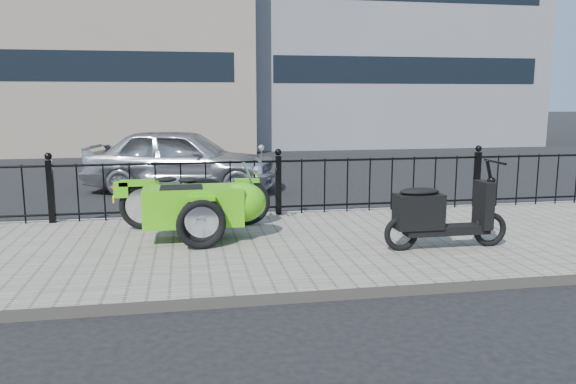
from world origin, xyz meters
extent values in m
plane|color=black|center=(0.00, 0.00, 0.00)|extent=(120.00, 120.00, 0.00)
cube|color=#6C655C|center=(0.00, -0.50, 0.06)|extent=(30.00, 3.80, 0.12)
cube|color=gray|center=(0.00, 1.44, 0.06)|extent=(30.00, 0.10, 0.12)
cylinder|color=black|center=(0.00, 1.30, 0.99)|extent=(14.00, 0.04, 0.04)
cylinder|color=black|center=(0.00, 1.30, 0.24)|extent=(14.00, 0.04, 0.04)
cube|color=black|center=(-3.50, 1.30, 0.60)|extent=(0.09, 0.09, 0.96)
sphere|color=black|center=(-3.50, 1.30, 1.14)|extent=(0.11, 0.11, 0.11)
cube|color=black|center=(0.00, 1.30, 0.60)|extent=(0.09, 0.09, 0.96)
sphere|color=black|center=(0.00, 1.30, 1.14)|extent=(0.11, 0.11, 0.11)
cube|color=black|center=(3.50, 1.30, 0.60)|extent=(0.09, 0.09, 0.96)
sphere|color=black|center=(3.50, 1.30, 1.14)|extent=(0.11, 0.11, 0.11)
cube|color=black|center=(-6.00, 12.02, 3.00)|extent=(12.50, 0.06, 1.00)
cube|color=black|center=(7.00, 13.02, 3.00)|extent=(10.50, 0.06, 1.00)
torus|color=black|center=(-0.59, 0.59, 0.46)|extent=(0.69, 0.09, 0.69)
torus|color=black|center=(-2.09, 0.59, 0.46)|extent=(0.69, 0.09, 0.69)
torus|color=black|center=(-1.29, -0.55, 0.46)|extent=(0.60, 0.08, 0.60)
cube|color=gray|center=(-1.34, 0.59, 0.48)|extent=(0.34, 0.22, 0.24)
cylinder|color=black|center=(-1.34, 0.59, 0.41)|extent=(1.40, 0.04, 0.04)
ellipsoid|color=black|center=(-1.22, 0.59, 0.72)|extent=(0.54, 0.29, 0.26)
cylinder|color=silver|center=(-0.41, 0.59, 1.08)|extent=(0.03, 0.56, 0.03)
cylinder|color=silver|center=(-0.53, 0.59, 0.77)|extent=(0.25, 0.04, 0.59)
sphere|color=silver|center=(-0.43, 0.59, 0.95)|extent=(0.15, 0.15, 0.15)
cube|color=#4ABD0F|center=(-0.59, 0.59, 0.79)|extent=(0.36, 0.12, 0.06)
cube|color=#4ABD0F|center=(-2.14, 0.59, 0.80)|extent=(0.55, 0.16, 0.08)
ellipsoid|color=black|center=(-1.44, 0.59, 0.82)|extent=(0.31, 0.22, 0.08)
ellipsoid|color=black|center=(-1.76, 0.59, 0.84)|extent=(0.31, 0.22, 0.08)
sphere|color=red|center=(-2.49, 0.59, 0.74)|extent=(0.07, 0.07, 0.07)
cube|color=yellow|center=(-2.51, 0.69, 0.56)|extent=(0.02, 0.14, 0.10)
cube|color=#4ABD0F|center=(-1.39, -0.16, 0.59)|extent=(1.30, 0.62, 0.50)
ellipsoid|color=#4ABD0F|center=(-0.74, -0.16, 0.61)|extent=(0.65, 0.60, 0.54)
cube|color=black|center=(-1.54, -0.16, 0.82)|extent=(0.55, 0.43, 0.06)
cube|color=#4ABD0F|center=(-1.29, -0.55, 0.76)|extent=(0.34, 0.11, 0.06)
torus|color=black|center=(2.35, -1.16, 0.34)|extent=(0.45, 0.08, 0.45)
torus|color=black|center=(1.15, -1.16, 0.34)|extent=(0.45, 0.08, 0.45)
cube|color=black|center=(1.75, -1.16, 0.36)|extent=(1.09, 0.24, 0.11)
cube|color=black|center=(1.37, -1.16, 0.61)|extent=(0.60, 0.28, 0.44)
ellipsoid|color=black|center=(1.37, -1.16, 0.86)|extent=(0.51, 0.26, 0.10)
cube|color=black|center=(2.24, -1.16, 0.67)|extent=(0.13, 0.33, 0.60)
cylinder|color=black|center=(2.32, -1.16, 0.99)|extent=(0.17, 0.04, 0.49)
cylinder|color=black|center=(2.36, -1.16, 1.21)|extent=(0.03, 0.48, 0.03)
torus|color=black|center=(-1.30, -0.65, 0.44)|extent=(0.64, 0.18, 0.64)
imported|color=#ADAFB4|center=(-1.55, 4.57, 0.69)|extent=(4.33, 2.58, 1.38)
camera|label=1|loc=(-1.47, -7.59, 2.03)|focal=35.00mm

